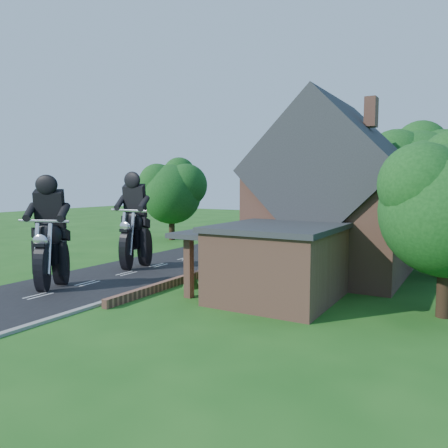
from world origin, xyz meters
The scene contains 17 objects.
ground centered at (0.00, 0.00, 0.00)m, with size 120.00×120.00×0.00m, color #1C5217.
road centered at (0.00, 0.00, 0.01)m, with size 7.00×80.00×0.02m, color black.
kerb centered at (3.65, 0.00, 0.06)m, with size 0.30×80.00×0.12m, color gray.
garden_wall centered at (4.30, 5.00, 0.20)m, with size 0.30×22.00×0.40m, color #97624D.
house centered at (10.49, 6.00, 4.34)m, with size 9.54×8.64×10.24m.
annex centered at (9.87, -0.80, 1.77)m, with size 7.05×5.94×3.44m.
tree_behind_house centered at (14.18, 16.14, 6.23)m, with size 7.81×7.20×10.08m.
tree_behind_left centered at (8.16, 17.13, 5.73)m, with size 6.94×6.40×9.16m.
tree_far_road centered at (-6.86, 14.11, 4.84)m, with size 6.08×5.60×7.84m.
shrub_a centered at (5.30, -1.00, 0.55)m, with size 0.90×0.90×1.10m, color #183E13.
shrub_b centered at (5.30, 1.50, 0.55)m, with size 0.90×0.90×1.10m, color #183E13.
shrub_c centered at (5.30, 4.00, 0.55)m, with size 0.90×0.90×1.10m, color #183E13.
shrub_d centered at (5.30, 9.00, 0.55)m, with size 0.90×0.90×1.10m, color #183E13.
shrub_e centered at (5.30, 11.50, 0.55)m, with size 0.90×0.90×1.10m, color #183E13.
shrub_f centered at (5.30, 14.00, 0.55)m, with size 0.90×0.90×1.10m, color #183E13.
motorcycle_lead centered at (-0.65, -4.69, 0.86)m, with size 0.47×1.84×1.72m, color black, non-canonical shape.
motorcycle_follow centered at (-0.66, 1.57, 0.90)m, with size 0.49×1.94×1.81m, color black, non-canonical shape.
Camera 1 is at (17.80, -19.03, 5.27)m, focal length 35.00 mm.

